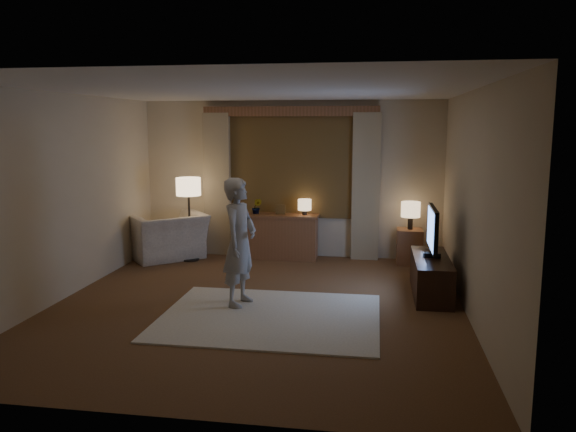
% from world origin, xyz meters
% --- Properties ---
extents(room, '(5.04, 5.54, 2.64)m').
position_xyz_m(room, '(0.00, 0.50, 1.33)').
color(room, brown).
rests_on(room, ground).
extents(rug, '(2.50, 2.00, 0.02)m').
position_xyz_m(rug, '(0.24, -0.42, 0.01)').
color(rug, '#ECE1C7').
rests_on(rug, floor).
extents(sideboard, '(1.20, 0.40, 0.70)m').
position_xyz_m(sideboard, '(-0.14, 2.50, 0.35)').
color(sideboard, brown).
rests_on(sideboard, floor).
extents(picture_frame, '(0.16, 0.02, 0.20)m').
position_xyz_m(picture_frame, '(-0.14, 2.50, 0.80)').
color(picture_frame, brown).
rests_on(picture_frame, sideboard).
extents(plant, '(0.17, 0.13, 0.30)m').
position_xyz_m(plant, '(-0.54, 2.50, 0.85)').
color(plant, '#999999').
rests_on(plant, sideboard).
extents(table_lamp_sideboard, '(0.22, 0.22, 0.30)m').
position_xyz_m(table_lamp_sideboard, '(0.26, 2.50, 0.90)').
color(table_lamp_sideboard, black).
rests_on(table_lamp_sideboard, sideboard).
extents(floor_lamp, '(0.40, 0.40, 1.36)m').
position_xyz_m(floor_lamp, '(-1.58, 2.13, 1.14)').
color(floor_lamp, black).
rests_on(floor_lamp, floor).
extents(armchair, '(1.54, 1.53, 0.76)m').
position_xyz_m(armchair, '(-2.00, 2.19, 0.38)').
color(armchair, '#EFDFC5').
rests_on(armchair, floor).
extents(side_table, '(0.40, 0.40, 0.56)m').
position_xyz_m(side_table, '(1.96, 2.45, 0.28)').
color(side_table, brown).
rests_on(side_table, floor).
extents(table_lamp_side, '(0.30, 0.30, 0.44)m').
position_xyz_m(table_lamp_side, '(1.96, 2.45, 0.87)').
color(table_lamp_side, black).
rests_on(table_lamp_side, side_table).
extents(tv_stand, '(0.45, 1.40, 0.50)m').
position_xyz_m(tv_stand, '(2.15, 0.79, 0.25)').
color(tv_stand, black).
rests_on(tv_stand, floor).
extents(tv, '(0.22, 0.91, 0.66)m').
position_xyz_m(tv, '(2.15, 0.79, 0.86)').
color(tv, black).
rests_on(tv, tv_stand).
extents(person, '(0.48, 0.63, 1.56)m').
position_xyz_m(person, '(-0.20, -0.04, 0.80)').
color(person, '#B5AFA7').
rests_on(person, rug).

